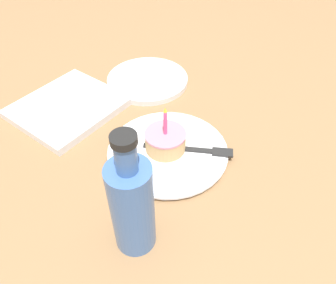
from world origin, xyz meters
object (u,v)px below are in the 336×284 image
fork (194,150)px  bottle (132,205)px  cake_slice (165,141)px  side_plate (148,80)px  plate (168,151)px  marble_board (68,107)px

fork → bottle: bearing=-171.9°
cake_slice → side_plate: bearing=47.5°
fork → bottle: bottle is taller
plate → marble_board: size_ratio=1.07×
fork → side_plate: bearing=58.7°
fork → bottle: size_ratio=0.73×
bottle → side_plate: 0.51m
fork → bottle: 0.25m
bottle → marble_board: 0.43m
bottle → fork: bearing=8.1°
plate → fork: 0.06m
fork → marble_board: marble_board is taller
cake_slice → fork: (0.03, -0.05, -0.02)m
plate → fork: fork is taller
cake_slice → marble_board: size_ratio=0.46×
fork → plate: bearing=123.1°
plate → marble_board: marble_board is taller
plate → side_plate: side_plate is taller
fork → bottle: (-0.23, -0.03, 0.08)m
bottle → cake_slice: bearing=23.6°
plate → fork: (0.03, -0.05, 0.01)m
fork → marble_board: (-0.06, 0.35, -0.01)m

